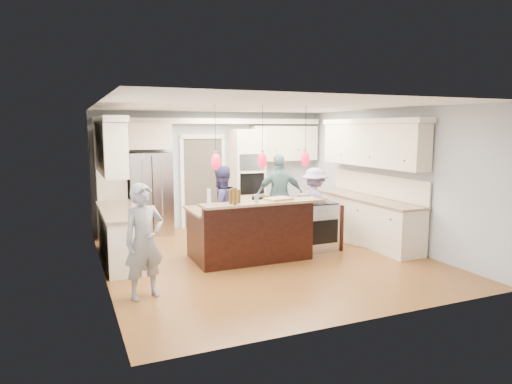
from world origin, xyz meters
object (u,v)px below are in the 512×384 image
Objects in this scene: refrigerator at (150,194)px; kitchen_island at (249,231)px; person_bar_end at (144,241)px; island_range at (315,226)px; person_far_left at (221,208)px.

refrigerator reaches higher than kitchen_island.
person_bar_end is at bearing -101.13° from refrigerator.
person_bar_end is at bearing -159.14° from island_range.
refrigerator is 1.13× the size of person_bar_end.
kitchen_island is 2.28× the size of island_range.
person_far_left is at bearing 109.44° from kitchen_island.
person_bar_end is at bearing -148.80° from kitchen_island.
island_range is at bearing -42.59° from refrigerator.
kitchen_island is 1.32× the size of person_bar_end.
person_bar_end is 2.69m from person_far_left.
refrigerator is at bearing -73.71° from person_far_left.
person_far_left is at bearing 157.37° from island_range.
person_far_left is (1.03, -1.79, -0.09)m from refrigerator.
island_range is (1.41, 0.08, -0.03)m from kitchen_island.
person_far_left is at bearing 32.54° from person_bar_end.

